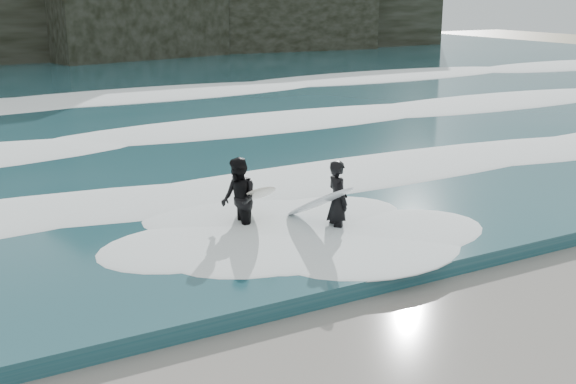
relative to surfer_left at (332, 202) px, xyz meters
name	(u,v)px	position (x,y,z in m)	size (l,w,h in m)	color
sea	(37,93)	(-1.07, 23.47, -0.68)	(90.00, 52.00, 0.30)	#1D4952
foam_near	(210,188)	(-1.07, 3.47, -0.43)	(60.00, 3.20, 0.20)	white
foam_mid	(120,135)	(-1.07, 10.47, -0.41)	(60.00, 4.00, 0.24)	white
foam_far	(56,97)	(-1.07, 19.47, -0.38)	(60.00, 4.80, 0.30)	white
surfer_left	(332,202)	(0.00, 0.00, 0.00)	(1.02, 2.04, 1.64)	black
surfer_right	(241,199)	(-1.47, 1.00, 0.01)	(1.29, 2.06, 1.66)	black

